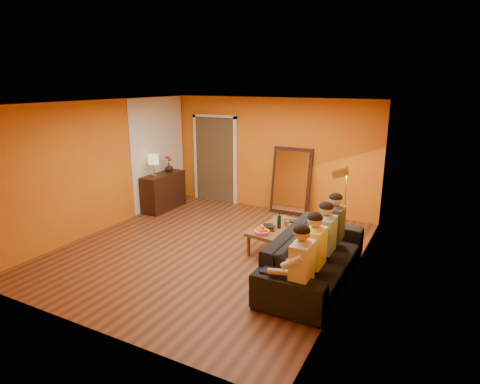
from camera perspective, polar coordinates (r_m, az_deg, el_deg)
The scene contains 27 objects.
room_shell at distance 7.26m, azimuth -2.93°, elevation 2.38°, with size 5.00×5.50×2.60m.
white_accent at distance 9.77m, azimuth -11.50°, elevation 5.49°, with size 0.02×1.90×2.58m, color white.
doorway_recess at distance 10.13m, azimuth -3.21°, elevation 4.69°, with size 1.06×0.30×2.10m, color #3F2D19.
door_jamb_left at distance 10.33m, azimuth -6.29°, elevation 4.83°, with size 0.08×0.06×2.20m, color white.
door_jamb_right at distance 9.75m, azimuth -0.68°, elevation 4.29°, with size 0.08×0.06×2.20m, color white.
door_header at distance 9.88m, azimuth -3.67°, elevation 10.68°, with size 1.22×0.06×0.08m, color white.
mirror_frame at distance 9.15m, azimuth 7.29°, elevation 1.56°, with size 0.92×0.06×1.52m, color black.
mirror_glass at distance 9.11m, azimuth 7.20°, elevation 1.50°, with size 0.78×0.02×1.36m, color white.
sideboard at distance 9.65m, azimuth -10.83°, elevation 0.08°, with size 0.44×1.18×0.85m, color black.
table_lamp at distance 9.27m, azimuth -12.18°, elevation 3.70°, with size 0.24×0.24×0.51m, color beige, non-canonical shape.
sofa at distance 6.29m, azimuth 10.54°, elevation -8.95°, with size 0.99×2.54×0.74m, color black.
coffee_table at distance 7.33m, azimuth 5.30°, elevation -6.47°, with size 0.62×1.22×0.42m, color brown, non-canonical shape.
floor_lamp at distance 7.44m, azimuth 14.69°, elevation -2.43°, with size 0.30×0.24×1.44m, color gold, non-canonical shape.
dog at distance 6.79m, azimuth 9.10°, elevation -7.13°, with size 0.39×0.60×0.71m, color #905B41, non-canonical shape.
person_far_left at distance 5.28m, azimuth 8.76°, elevation -10.91°, with size 0.70×0.44×1.22m, color silver, non-canonical shape.
person_mid_left at distance 5.76m, azimuth 10.56°, elevation -8.68°, with size 0.70×0.44×1.22m, color #FFF254, non-canonical shape.
person_mid_right at distance 6.25m, azimuth 12.07°, elevation -6.80°, with size 0.70×0.44×1.22m, color #7DA3C1, non-canonical shape.
person_far_right at distance 6.75m, azimuth 13.35°, elevation -5.18°, with size 0.70×0.44×1.22m, color #343339, non-canonical shape.
fruit_bowl at distance 6.87m, azimuth 3.15°, elevation -5.35°, with size 0.26×0.26×0.16m, color #EB5383, non-canonical shape.
wine_bottle at distance 7.14m, azimuth 5.59°, elevation -3.96°, with size 0.07×0.07×0.31m, color black.
tumbler at distance 7.30m, azimuth 6.58°, elevation -4.44°, with size 0.10×0.10×0.10m, color #B27F3F.
laptop at distance 7.50m, azimuth 7.64°, elevation -4.20°, with size 0.36×0.23×0.03m, color black.
book_lower at distance 7.14m, azimuth 3.39°, elevation -5.12°, with size 0.20×0.27×0.03m, color black.
book_mid at distance 7.14m, azimuth 3.50°, elevation -4.95°, with size 0.16×0.22×0.02m, color #A32812.
book_upper at distance 7.12m, azimuth 3.37°, elevation -4.84°, with size 0.17×0.23×0.02m, color black.
vase at distance 9.72m, azimuth -10.08°, elevation 3.44°, with size 0.20×0.20×0.21m, color black.
flowers at distance 9.68m, azimuth -10.14°, elevation 4.66°, with size 0.17×0.17×0.39m, color #A32812, non-canonical shape.
Camera 1 is at (3.59, -5.72, 2.94)m, focal length 30.00 mm.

